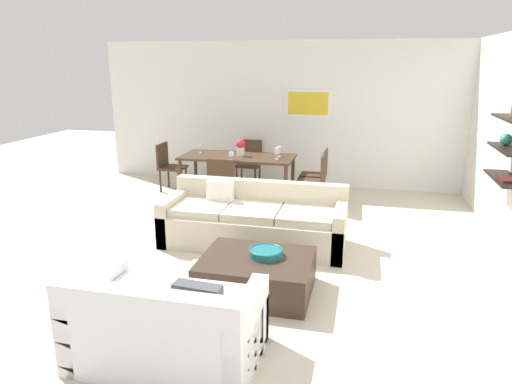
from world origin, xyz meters
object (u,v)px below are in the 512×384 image
at_px(dining_chair_head, 249,160).
at_px(wine_glass_foot, 231,154).
at_px(dining_chair_left_far, 168,164).
at_px(wine_glass_left_far, 200,148).
at_px(wine_glass_right_near, 277,151).
at_px(loveseat_white, 168,327).
at_px(decorative_bowl, 266,252).
at_px(dining_chair_right_near, 316,177).
at_px(dining_chair_foot, 223,181).
at_px(wine_glass_right_far, 279,149).
at_px(dining_table, 237,160).
at_px(centerpiece_vase, 241,147).
at_px(sofa_beige, 254,223).
at_px(dining_chair_right_far, 318,172).
at_px(coffee_table, 257,275).

xyz_separation_m(dining_chair_head, wine_glass_foot, (-0.00, -1.19, 0.34)).
relative_size(dining_chair_left_far, dining_chair_head, 1.00).
bearing_deg(wine_glass_left_far, wine_glass_right_near, -8.33).
height_order(loveseat_white, decorative_bowl, loveseat_white).
relative_size(dining_chair_right_near, dining_chair_foot, 1.00).
relative_size(wine_glass_right_near, wine_glass_right_far, 1.08).
distance_m(dining_table, centerpiece_vase, 0.23).
bearing_deg(dining_chair_right_near, sofa_beige, -108.24).
bearing_deg(loveseat_white, decorative_bowl, 69.46).
bearing_deg(dining_chair_right_far, dining_table, -172.18).
distance_m(loveseat_white, dining_chair_foot, 3.78).
relative_size(decorative_bowl, dining_chair_right_near, 0.40).
bearing_deg(wine_glass_right_near, wine_glass_right_far, 90.00).
height_order(coffee_table, wine_glass_left_far, wine_glass_left_far).
bearing_deg(wine_glass_right_far, dining_chair_head, 134.54).
relative_size(coffee_table, dining_chair_right_near, 1.29).
height_order(dining_table, dining_chair_right_far, dining_chair_right_far).
relative_size(sofa_beige, coffee_table, 2.08).
distance_m(dining_table, wine_glass_right_near, 0.75).
xyz_separation_m(coffee_table, dining_chair_left_far, (-2.51, 3.45, 0.31)).
bearing_deg(wine_glass_right_far, dining_chair_right_far, 7.27).
xyz_separation_m(sofa_beige, dining_chair_right_far, (0.60, 2.19, 0.21)).
xyz_separation_m(dining_chair_right_near, dining_chair_right_far, (0.00, 0.38, 0.00)).
relative_size(coffee_table, centerpiece_vase, 3.96).
xyz_separation_m(coffee_table, decorative_bowl, (0.08, 0.06, 0.23)).
bearing_deg(wine_glass_left_far, loveseat_white, -72.98).
bearing_deg(dining_chair_left_far, wine_glass_right_far, -2.33).
xyz_separation_m(dining_chair_right_near, dining_chair_left_far, (-2.76, 0.38, 0.00)).
height_order(sofa_beige, wine_glass_left_far, wine_glass_left_far).
bearing_deg(dining_chair_head, dining_chair_foot, -90.00).
relative_size(decorative_bowl, dining_chair_head, 0.40).
distance_m(decorative_bowl, wine_glass_left_far, 3.85).
xyz_separation_m(loveseat_white, dining_chair_foot, (-0.71, 3.71, 0.21)).
bearing_deg(centerpiece_vase, dining_chair_right_far, 6.60).
bearing_deg(loveseat_white, centerpiece_vase, 98.19).
relative_size(dining_chair_left_far, wine_glass_foot, 6.30).
xyz_separation_m(sofa_beige, wine_glass_foot, (-0.79, 1.64, 0.56)).
bearing_deg(wine_glass_right_far, dining_chair_right_near, -23.71).
height_order(dining_chair_head, wine_glass_right_near, wine_glass_right_near).
bearing_deg(wine_glass_right_far, wine_glass_left_far, 180.00).
bearing_deg(loveseat_white, dining_chair_left_far, 113.86).
distance_m(dining_table, dining_chair_head, 0.85).
distance_m(wine_glass_right_near, wine_glass_foot, 0.76).
bearing_deg(wine_glass_left_far, wine_glass_right_far, 0.00).
bearing_deg(wine_glass_left_far, dining_chair_foot, -52.63).
bearing_deg(dining_chair_left_far, wine_glass_foot, -21.75).
distance_m(sofa_beige, dining_table, 2.18).
distance_m(decorative_bowl, dining_chair_foot, 2.66).
height_order(dining_chair_right_near, wine_glass_right_far, wine_glass_right_far).
relative_size(dining_chair_head, wine_glass_foot, 6.30).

